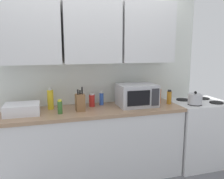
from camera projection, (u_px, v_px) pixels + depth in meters
name	position (u px, v px, depth m)	size (l,w,h in m)	color
wall_back_with_cabinets	(90.00, 53.00, 2.94)	(3.05, 0.38, 2.60)	silver
counter_run	(95.00, 143.00, 2.92)	(2.18, 0.63, 0.90)	silver
stove_range	(197.00, 132.00, 3.31)	(0.76, 0.64, 0.91)	silver
kettle	(195.00, 99.00, 3.03)	(0.18, 0.18, 0.17)	#B2B2B7
microwave	(137.00, 95.00, 2.97)	(0.48, 0.37, 0.28)	#B7B7BC
dish_rack	(22.00, 109.00, 2.61)	(0.38, 0.30, 0.12)	silver
knife_block	(80.00, 102.00, 2.74)	(0.11, 0.13, 0.29)	brown
bottle_red_sauce	(92.00, 100.00, 2.95)	(0.07, 0.07, 0.17)	red
bottle_green_oil	(60.00, 107.00, 2.62)	(0.05, 0.05, 0.16)	#386B2D
bottle_blue_cleaner	(101.00, 99.00, 3.03)	(0.05, 0.05, 0.18)	#2D56B7
bottle_yellow_mustard	(50.00, 99.00, 2.81)	(0.07, 0.07, 0.26)	gold
bottle_amber_vinegar	(169.00, 97.00, 3.07)	(0.06, 0.06, 0.19)	#AD701E
bottle_spice_jar	(159.00, 96.00, 3.12)	(0.06, 0.06, 0.22)	#BC6638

